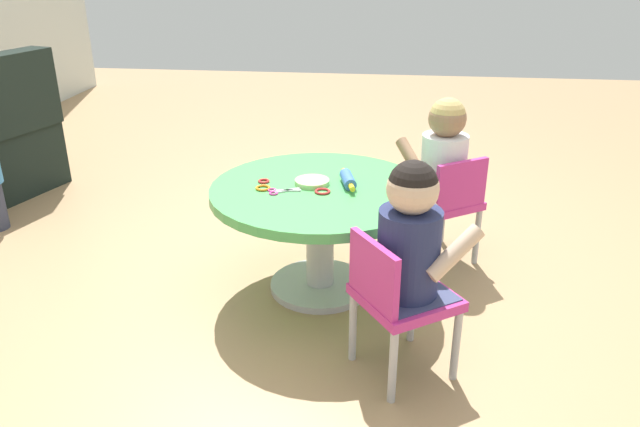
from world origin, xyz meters
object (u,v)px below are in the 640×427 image
(child_chair_right, at_px, (445,202))
(seated_child_left, at_px, (411,235))
(craft_table, at_px, (320,211))
(craft_scissors, at_px, (279,191))
(rolling_pin, at_px, (348,179))
(seated_child_right, at_px, (444,153))
(child_chair_left, at_px, (397,297))

(child_chair_right, bearing_deg, seated_child_left, 167.88)
(craft_table, bearing_deg, craft_scissors, 115.58)
(seated_child_left, relative_size, craft_scissors, 3.58)
(craft_table, relative_size, rolling_pin, 4.02)
(seated_child_left, distance_m, seated_child_right, 0.90)
(craft_scissors, bearing_deg, child_chair_left, -134.00)
(child_chair_left, height_order, child_chair_right, same)
(rolling_pin, distance_m, craft_scissors, 0.29)
(craft_scissors, bearing_deg, seated_child_left, -130.75)
(craft_table, relative_size, craft_scissors, 6.45)
(seated_child_right, distance_m, craft_scissors, 0.81)
(seated_child_right, bearing_deg, seated_child_left, 169.71)
(seated_child_left, bearing_deg, child_chair_left, 124.27)
(child_chair_left, relative_size, rolling_pin, 2.35)
(craft_table, xyz_separation_m, seated_child_right, (0.36, -0.53, 0.16))
(child_chair_right, xyz_separation_m, craft_scissors, (-0.41, 0.71, 0.18))
(rolling_pin, bearing_deg, seated_child_left, -155.86)
(seated_child_right, height_order, craft_scissors, seated_child_right)
(child_chair_left, bearing_deg, seated_child_right, -12.04)
(child_chair_left, distance_m, seated_child_right, 0.96)
(child_chair_left, bearing_deg, craft_scissors, 46.00)
(child_chair_left, xyz_separation_m, craft_scissors, (0.47, 0.49, 0.18))
(craft_table, distance_m, child_chair_left, 0.64)
(craft_table, relative_size, child_chair_right, 1.71)
(craft_table, xyz_separation_m, craft_scissors, (-0.08, 0.16, 0.11))
(rolling_pin, bearing_deg, craft_table, 106.85)
(child_chair_left, height_order, craft_scissors, child_chair_left)
(craft_table, height_order, child_chair_right, child_chair_right)
(craft_scissors, bearing_deg, child_chair_right, -60.08)
(seated_child_left, distance_m, child_chair_right, 0.90)
(child_chair_left, height_order, seated_child_right, seated_child_right)
(child_chair_left, distance_m, seated_child_left, 0.23)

